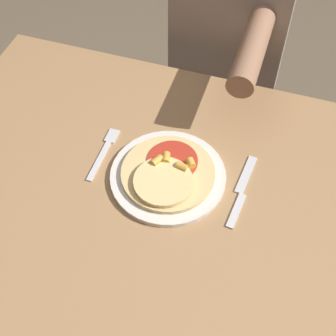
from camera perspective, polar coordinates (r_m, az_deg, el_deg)
The scene contains 7 objects.
ground_plane at distance 1.78m, azimuth -0.09°, elevation -16.69°, with size 8.00×8.00×0.00m, color brown.
dining_table at distance 1.21m, azimuth -0.13°, elevation -6.10°, with size 1.29×0.89×0.74m.
plate at distance 1.15m, azimuth 0.00°, elevation -0.99°, with size 0.28×0.28×0.01m.
pizza at distance 1.13m, azimuth -0.07°, elevation -0.69°, with size 0.23×0.23×0.04m.
fork at distance 1.21m, azimuth -7.75°, elevation 2.13°, with size 0.03×0.18×0.00m.
knife at distance 1.14m, azimuth 8.94°, elevation -2.89°, with size 0.03×0.22×0.00m.
person_diner at distance 1.59m, azimuth 7.40°, elevation 14.92°, with size 0.35×0.52×1.21m.
Camera 1 is at (0.19, -0.59, 1.67)m, focal length 50.00 mm.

